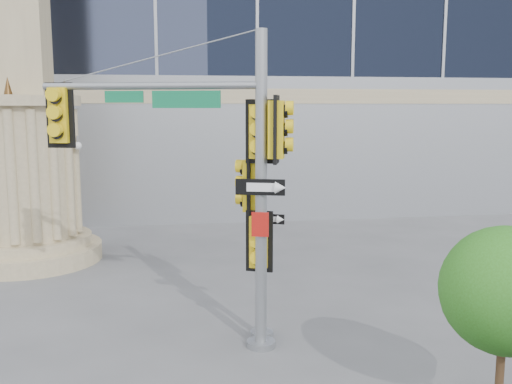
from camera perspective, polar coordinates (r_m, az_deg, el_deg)
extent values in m
plane|color=#545456|center=(10.50, 1.32, -18.47)|extent=(120.00, 120.00, 0.00)
cylinder|color=tan|center=(19.25, -21.71, -5.67)|extent=(4.40, 4.40, 0.50)
cylinder|color=tan|center=(19.17, -21.78, -4.51)|extent=(3.80, 3.80, 0.30)
cylinder|color=tan|center=(18.82, -22.13, 1.88)|extent=(3.00, 3.00, 4.00)
cylinder|color=tan|center=(18.72, -22.51, 8.43)|extent=(3.50, 3.50, 0.30)
cone|color=#472D14|center=(18.47, -18.60, 9.88)|extent=(0.24, 0.24, 0.50)
cylinder|color=slate|center=(11.83, 0.50, -14.91)|extent=(0.58, 0.58, 0.12)
cylinder|color=slate|center=(10.98, 0.52, -0.21)|extent=(0.23, 0.23, 6.20)
cylinder|color=slate|center=(11.35, -10.58, 10.39)|extent=(4.19, 1.40, 0.14)
cube|color=#0C683F|center=(11.12, -6.99, 9.18)|extent=(1.30, 0.43, 0.33)
cube|color=yellow|center=(12.06, -18.97, 7.26)|extent=(0.63, 0.44, 1.29)
cube|color=yellow|center=(10.83, 2.05, 6.25)|extent=(0.44, 0.63, 1.29)
cube|color=black|center=(10.82, 0.42, 0.49)|extent=(0.92, 0.31, 0.31)
cube|color=#B11510|center=(10.94, 0.41, -3.26)|extent=(0.33, 0.13, 0.48)
cylinder|color=slate|center=(12.30, 0.57, -13.98)|extent=(0.48, 0.48, 0.12)
cylinder|color=slate|center=(11.59, 0.59, -2.79)|extent=(0.18, 0.18, 4.99)
cube|color=yellow|center=(11.16, 0.35, 6.07)|extent=(0.61, 0.47, 1.25)
cube|color=yellow|center=(11.52, -0.47, 0.66)|extent=(0.47, 0.61, 1.25)
cube|color=yellow|center=(11.47, 0.34, -4.95)|extent=(0.61, 0.47, 1.25)
cube|color=black|center=(11.43, 1.33, -2.70)|extent=(0.58, 0.26, 0.20)
cylinder|color=#382314|center=(9.71, 23.21, -16.19)|extent=(0.13, 0.13, 1.64)
sphere|color=#296116|center=(9.27, 23.67, -8.99)|extent=(1.91, 1.91, 1.91)
sphere|color=#296116|center=(8.99, 22.63, -10.99)|extent=(1.00, 1.00, 1.00)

